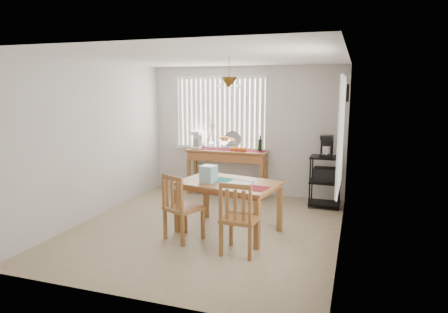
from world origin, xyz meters
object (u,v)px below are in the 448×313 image
(wire_cart, at_px, (325,177))
(chair_left, at_px, (181,208))
(sideboard, at_px, (228,161))
(chair_right, at_px, (239,219))
(cart_items, at_px, (327,147))
(dining_table, at_px, (229,188))

(wire_cart, xyz_separation_m, chair_left, (-1.82, -2.31, -0.09))
(sideboard, xyz_separation_m, chair_right, (1.07, -2.80, -0.21))
(sideboard, relative_size, chair_right, 1.67)
(wire_cart, bearing_deg, cart_items, 90.00)
(wire_cart, relative_size, chair_left, 0.97)
(sideboard, xyz_separation_m, dining_table, (0.69, -2.05, -0.01))
(chair_right, bearing_deg, dining_table, 117.01)
(cart_items, height_order, chair_right, cart_items)
(sideboard, bearing_deg, cart_items, -7.43)
(sideboard, relative_size, cart_items, 4.24)
(dining_table, bearing_deg, sideboard, 108.55)
(chair_left, bearing_deg, cart_items, 51.93)
(sideboard, height_order, wire_cart, wire_cart)
(chair_left, relative_size, chair_right, 0.98)
(dining_table, relative_size, chair_left, 1.66)
(wire_cart, relative_size, cart_items, 2.43)
(wire_cart, relative_size, dining_table, 0.59)
(sideboard, relative_size, wire_cart, 1.75)
(wire_cart, height_order, cart_items, cart_items)
(cart_items, bearing_deg, wire_cart, -90.00)
(dining_table, bearing_deg, cart_items, 54.52)
(wire_cart, bearing_deg, chair_right, -109.40)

